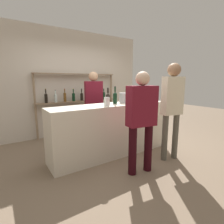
# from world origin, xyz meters

# --- Properties ---
(ground_plane) EXTENTS (16.00, 16.00, 0.00)m
(ground_plane) POSITION_xyz_m (0.00, 0.00, 0.00)
(ground_plane) COLOR #7A6651
(bar_counter) EXTENTS (2.50, 0.57, 1.02)m
(bar_counter) POSITION_xyz_m (0.00, 0.00, 0.51)
(bar_counter) COLOR beige
(bar_counter) RESTS_ON ground_plane
(back_wall) EXTENTS (4.10, 0.12, 2.80)m
(back_wall) POSITION_xyz_m (0.00, 1.89, 1.40)
(back_wall) COLOR beige
(back_wall) RESTS_ON ground_plane
(back_shelf) EXTENTS (2.25, 0.18, 1.66)m
(back_shelf) POSITION_xyz_m (0.00, 1.71, 1.11)
(back_shelf) COLOR #897056
(back_shelf) RESTS_ON ground_plane
(counter_bottle_0) EXTENTS (0.08, 0.08, 0.35)m
(counter_bottle_0) POSITION_xyz_m (0.09, 0.03, 1.15)
(counter_bottle_0) COLOR black
(counter_bottle_0) RESTS_ON bar_counter
(counter_bottle_1) EXTENTS (0.08, 0.08, 0.33)m
(counter_bottle_1) POSITION_xyz_m (0.57, 0.05, 1.15)
(counter_bottle_1) COLOR black
(counter_bottle_1) RESTS_ON bar_counter
(counter_bottle_2) EXTENTS (0.08, 0.08, 0.32)m
(counter_bottle_2) POSITION_xyz_m (-0.07, 0.03, 1.14)
(counter_bottle_2) COLOR black
(counter_bottle_2) RESTS_ON bar_counter
(wine_glass) EXTENTS (0.07, 0.07, 0.17)m
(wine_glass) POSITION_xyz_m (0.95, 0.12, 1.15)
(wine_glass) COLOR silver
(wine_glass) RESTS_ON bar_counter
(ice_bucket) EXTENTS (0.22, 0.22, 0.21)m
(ice_bucket) POSITION_xyz_m (0.34, 0.05, 1.13)
(ice_bucket) COLOR #B2B2B7
(ice_bucket) RESTS_ON bar_counter
(cork_jar) EXTENTS (0.10, 0.10, 0.16)m
(cork_jar) POSITION_xyz_m (-0.20, -0.13, 1.10)
(cork_jar) COLOR silver
(cork_jar) RESTS_ON bar_counter
(server_behind_counter) EXTENTS (0.44, 0.27, 1.69)m
(server_behind_counter) POSITION_xyz_m (0.08, 0.92, 1.00)
(server_behind_counter) COLOR black
(server_behind_counter) RESTS_ON ground_plane
(customer_right) EXTENTS (0.41, 0.25, 1.78)m
(customer_right) POSITION_xyz_m (0.79, -0.80, 1.08)
(customer_right) COLOR #575347
(customer_right) RESTS_ON ground_plane
(customer_center) EXTENTS (0.49, 0.28, 1.62)m
(customer_center) POSITION_xyz_m (-0.02, -0.86, 0.94)
(customer_center) COLOR black
(customer_center) RESTS_ON ground_plane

